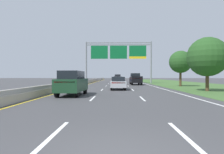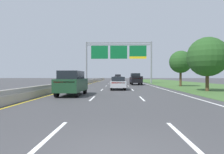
% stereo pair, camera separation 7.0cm
% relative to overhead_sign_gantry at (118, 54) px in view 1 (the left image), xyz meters
% --- Properties ---
extents(ground_plane, '(220.00, 220.00, 0.00)m').
position_rel_overhead_sign_gantry_xyz_m(ground_plane, '(-0.30, -4.98, -6.67)').
color(ground_plane, '#3D3D3F').
extents(lane_striping, '(11.96, 106.00, 0.01)m').
position_rel_overhead_sign_gantry_xyz_m(lane_striping, '(-0.30, -5.44, -6.67)').
color(lane_striping, white).
rests_on(lane_striping, ground).
extents(grass_verge_right, '(14.00, 110.00, 0.02)m').
position_rel_overhead_sign_gantry_xyz_m(grass_verge_right, '(13.65, -4.98, -6.66)').
color(grass_verge_right, '#3D602D').
rests_on(grass_verge_right, ground).
extents(median_barrier_concrete, '(0.60, 110.00, 0.85)m').
position_rel_overhead_sign_gantry_xyz_m(median_barrier_concrete, '(-6.90, -4.98, -6.32)').
color(median_barrier_concrete, '#A8A399').
rests_on(median_barrier_concrete, ground).
extents(overhead_sign_gantry, '(15.06, 0.42, 9.43)m').
position_rel_overhead_sign_gantry_xyz_m(overhead_sign_gantry, '(0.00, 0.00, 0.00)').
color(overhead_sign_gantry, gray).
rests_on(overhead_sign_gantry, ground).
extents(pickup_truck_black, '(2.05, 5.42, 2.20)m').
position_rel_overhead_sign_gantry_xyz_m(pickup_truck_black, '(3.22, -6.66, -5.60)').
color(pickup_truck_black, black).
rests_on(pickup_truck_black, ground).
extents(car_blue_centre_lane_sedan, '(1.93, 4.44, 1.57)m').
position_rel_overhead_sign_gantry_xyz_m(car_blue_centre_lane_sedan, '(-0.36, 5.47, -5.85)').
color(car_blue_centre_lane_sedan, navy).
rests_on(car_blue_centre_lane_sedan, ground).
extents(car_navy_centre_lane_sedan, '(1.89, 4.43, 1.57)m').
position_rel_overhead_sign_gantry_xyz_m(car_navy_centre_lane_sedan, '(-0.19, -10.18, -5.85)').
color(car_navy_centre_lane_sedan, '#161E47').
rests_on(car_navy_centre_lane_sedan, ground).
extents(car_darkgreen_left_lane_suv, '(2.01, 4.74, 2.11)m').
position_rel_overhead_sign_gantry_xyz_m(car_darkgreen_left_lane_suv, '(-4.21, -27.29, -5.57)').
color(car_darkgreen_left_lane_suv, '#193D23').
rests_on(car_darkgreen_left_lane_suv, ground).
extents(car_silver_centre_lane_sedan, '(1.91, 4.44, 1.57)m').
position_rel_overhead_sign_gantry_xyz_m(car_silver_centre_lane_sedan, '(-0.21, -20.00, -5.85)').
color(car_silver_centre_lane_sedan, '#B2B5BA').
rests_on(car_silver_centre_lane_sedan, ground).
extents(car_red_centre_lane_suv, '(1.96, 4.73, 2.11)m').
position_rel_overhead_sign_gantry_xyz_m(car_red_centre_lane_suv, '(-0.13, 12.70, -5.57)').
color(car_red_centre_lane_suv, maroon).
rests_on(car_red_centre_lane_suv, ground).
extents(roadside_tree_near, '(4.30, 4.30, 5.93)m').
position_rel_overhead_sign_gantry_xyz_m(roadside_tree_near, '(9.56, -22.45, -2.90)').
color(roadside_tree_near, '#4C3823').
rests_on(roadside_tree_near, ground).
extents(roadside_tree_mid, '(3.60, 3.60, 5.75)m').
position_rel_overhead_sign_gantry_xyz_m(roadside_tree_mid, '(9.90, -12.40, -2.74)').
color(roadside_tree_mid, '#4C3823').
rests_on(roadside_tree_mid, ground).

